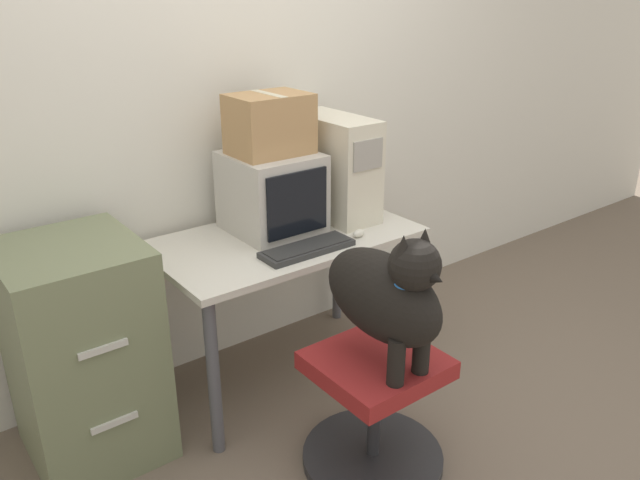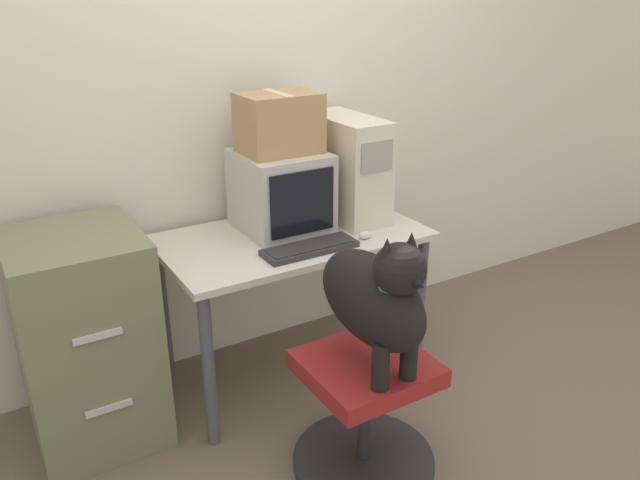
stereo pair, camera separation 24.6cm
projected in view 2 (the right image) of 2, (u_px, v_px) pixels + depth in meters
name	position (u px, v px, depth m)	size (l,w,h in m)	color
ground_plane	(330.00, 406.00, 2.78)	(12.00, 12.00, 0.00)	#6B5B4C
wall_back	(248.00, 88.00, 2.86)	(8.00, 0.05, 2.60)	silver
desk	(292.00, 254.00, 2.80)	(1.16, 0.66, 0.71)	beige
crt_monitor	(281.00, 191.00, 2.77)	(0.37, 0.39, 0.35)	#B7B2A8
pc_tower	(346.00, 167.00, 2.91)	(0.22, 0.48, 0.47)	beige
keyboard	(310.00, 248.00, 2.59)	(0.41, 0.14, 0.03)	#2D2D2D
computer_mouse	(365.00, 235.00, 2.71)	(0.06, 0.04, 0.04)	beige
office_chair	(365.00, 414.00, 2.35)	(0.55, 0.55, 0.48)	#262628
dog	(376.00, 297.00, 2.12)	(0.22, 0.53, 0.54)	black
filing_cabinet	(87.00, 339.00, 2.47)	(0.49, 0.54, 0.88)	#6B7251
cardboard_box	(279.00, 123.00, 2.66)	(0.33, 0.25, 0.26)	#A87F51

